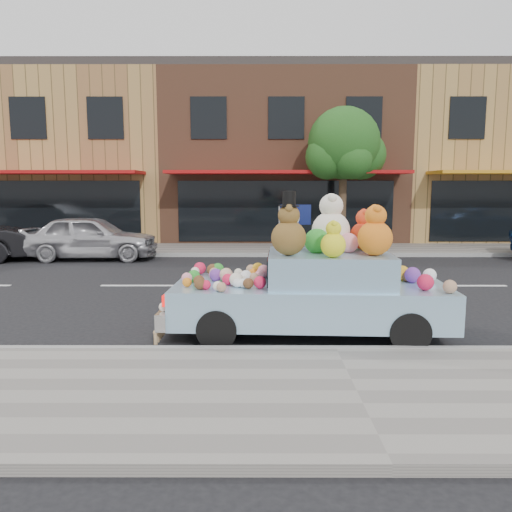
{
  "coord_description": "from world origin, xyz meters",
  "views": [
    {
      "loc": [
        -1.12,
        -11.83,
        2.39
      ],
      "look_at": [
        -1.14,
        -3.7,
        1.25
      ],
      "focal_mm": 35.0,
      "sensor_mm": 36.0,
      "label": 1
    }
  ],
  "objects": [
    {
      "name": "street_tree",
      "position": [
        2.03,
        6.55,
        3.69
      ],
      "size": [
        3.0,
        2.7,
        5.22
      ],
      "color": "#38281C",
      "rests_on": "ground"
    },
    {
      "name": "storefront_left",
      "position": [
        -10.0,
        11.97,
        3.64
      ],
      "size": [
        10.0,
        9.8,
        7.3
      ],
      "color": "#A88246",
      "rests_on": "ground"
    },
    {
      "name": "far_kerb",
      "position": [
        0.0,
        5.0,
        0.07
      ],
      "size": [
        60.0,
        0.12,
        0.13
      ],
      "primitive_type": "cube",
      "color": "gray",
      "rests_on": "ground"
    },
    {
      "name": "art_car",
      "position": [
        -0.23,
        -4.0,
        0.82
      ],
      "size": [
        4.56,
        1.96,
        2.32
      ],
      "rotation": [
        0.0,
        0.0,
        -0.05
      ],
      "color": "black",
      "rests_on": "ground"
    },
    {
      "name": "ground",
      "position": [
        0.0,
        0.0,
        0.0
      ],
      "size": [
        120.0,
        120.0,
        0.0
      ],
      "primitive_type": "plane",
      "color": "black",
      "rests_on": "ground"
    },
    {
      "name": "near_sidewalk",
      "position": [
        0.0,
        -6.5,
        0.06
      ],
      "size": [
        60.0,
        3.0,
        0.12
      ],
      "primitive_type": "cube",
      "color": "gray",
      "rests_on": "ground"
    },
    {
      "name": "near_kerb",
      "position": [
        0.0,
        -5.0,
        0.07
      ],
      "size": [
        60.0,
        0.12,
        0.13
      ],
      "primitive_type": "cube",
      "color": "gray",
      "rests_on": "ground"
    },
    {
      "name": "far_sidewalk",
      "position": [
        0.0,
        6.5,
        0.06
      ],
      "size": [
        60.0,
        3.0,
        0.12
      ],
      "primitive_type": "cube",
      "color": "gray",
      "rests_on": "ground"
    },
    {
      "name": "storefront_right",
      "position": [
        10.0,
        11.97,
        3.64
      ],
      "size": [
        10.0,
        9.8,
        7.3
      ],
      "color": "#A88246",
      "rests_on": "ground"
    },
    {
      "name": "storefront_mid",
      "position": [
        0.0,
        11.97,
        3.64
      ],
      "size": [
        10.0,
        9.8,
        7.3
      ],
      "color": "brown",
      "rests_on": "ground"
    },
    {
      "name": "car_silver",
      "position": [
        -6.57,
        4.37,
        0.73
      ],
      "size": [
        4.33,
        1.82,
        1.46
      ],
      "primitive_type": "imported",
      "rotation": [
        0.0,
        0.0,
        1.59
      ],
      "color": "#BDBCC1",
      "rests_on": "ground"
    }
  ]
}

